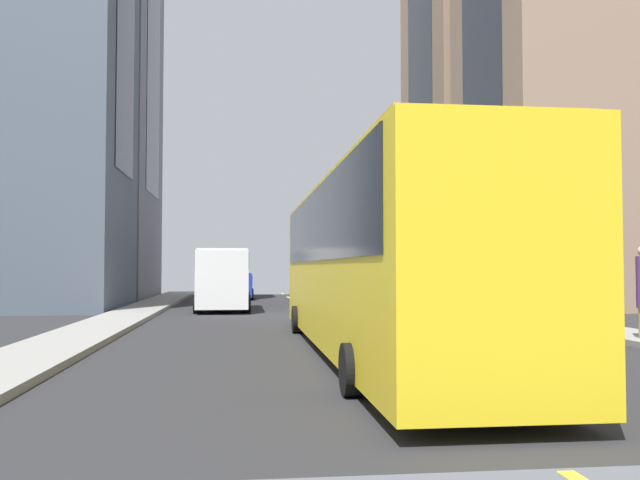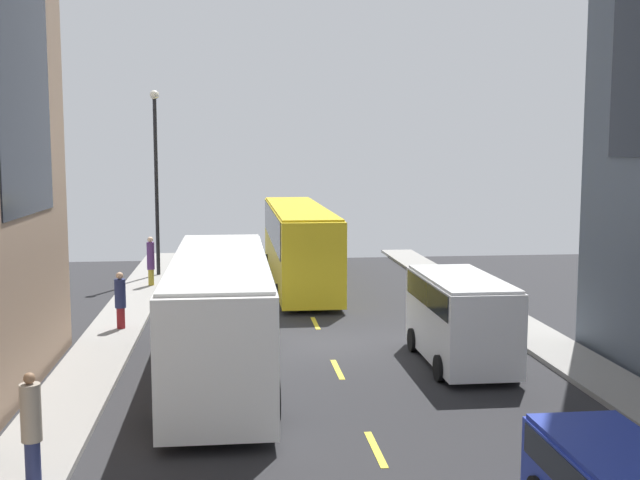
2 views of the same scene
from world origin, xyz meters
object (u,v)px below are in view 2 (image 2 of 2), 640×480
(pedestrian_waiting_curb, at_px, (31,426))
(pedestrian_crossing_near, at_px, (151,260))
(city_bus_white, at_px, (220,306))
(streetcar_yellow, at_px, (298,238))
(pedestrian_crossing_mid, at_px, (120,299))
(delivery_van_white, at_px, (460,313))

(pedestrian_waiting_curb, distance_m, pedestrian_crossing_near, 21.21)
(city_bus_white, xyz_separation_m, streetcar_yellow, (3.39, 15.13, 0.12))
(streetcar_yellow, distance_m, pedestrian_crossing_near, 6.79)
(streetcar_yellow, bearing_deg, pedestrian_crossing_mid, -126.15)
(city_bus_white, height_order, streetcar_yellow, streetcar_yellow)
(delivery_van_white, xyz_separation_m, pedestrian_crossing_near, (-10.20, 13.72, -0.19))
(streetcar_yellow, relative_size, pedestrian_crossing_near, 6.78)
(city_bus_white, xyz_separation_m, pedestrian_crossing_near, (-3.31, 14.32, -0.69))
(city_bus_white, bearing_deg, pedestrian_crossing_near, 103.00)
(delivery_van_white, xyz_separation_m, pedestrian_crossing_mid, (-10.36, 5.15, -0.34))
(pedestrian_crossing_near, bearing_deg, pedestrian_waiting_curb, 110.83)
(streetcar_yellow, xyz_separation_m, pedestrian_crossing_mid, (-6.85, -9.38, -0.96))
(streetcar_yellow, height_order, delivery_van_white, streetcar_yellow)
(city_bus_white, relative_size, delivery_van_white, 2.21)
(streetcar_yellow, bearing_deg, pedestrian_waiting_curb, -106.90)
(streetcar_yellow, distance_m, pedestrian_crossing_mid, 11.66)
(streetcar_yellow, bearing_deg, city_bus_white, -102.63)
(pedestrian_waiting_curb, bearing_deg, city_bus_white, -115.09)
(pedestrian_waiting_curb, relative_size, pedestrian_crossing_near, 0.95)
(pedestrian_waiting_curb, bearing_deg, pedestrian_crossing_mid, -88.76)
(pedestrian_waiting_curb, relative_size, pedestrian_crossing_mid, 1.08)
(delivery_van_white, distance_m, pedestrian_waiting_curb, 12.66)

